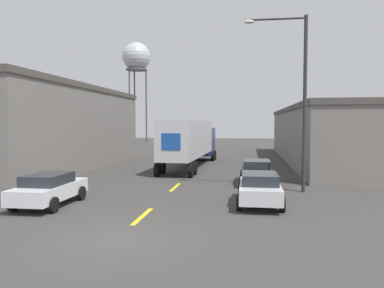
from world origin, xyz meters
The scene contains 10 objects.
ground_plane centered at (0.00, 0.00, 0.00)m, with size 160.00×160.00×0.00m, color #3D3A38.
road_centerline centered at (0.00, 9.95, 0.00)m, with size 0.20×16.47×0.01m.
warehouse_left centered at (-13.05, 16.93, 3.36)m, with size 10.63×21.98×6.71m.
warehouse_right centered at (12.22, 26.44, 2.61)m, with size 8.98×30.16×5.22m.
semi_truck centered at (-0.60, 20.18, 2.33)m, with size 3.22×14.62×3.92m.
parked_car_right_near centered at (4.73, 5.93, 0.78)m, with size 2.02×4.25×1.46m.
parked_car_left_near centered at (-4.73, 4.35, 0.78)m, with size 2.02×4.25×1.46m.
parked_car_right_mid centered at (4.73, 11.94, 0.78)m, with size 2.02×4.25×1.46m.
water_tower centered at (-16.73, 57.84, 16.01)m, with size 5.29×5.29×18.92m.
street_lamp centered at (6.80, 9.45, 5.48)m, with size 3.35×0.32×9.46m.
Camera 1 is at (4.15, -11.33, 3.76)m, focal length 35.00 mm.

